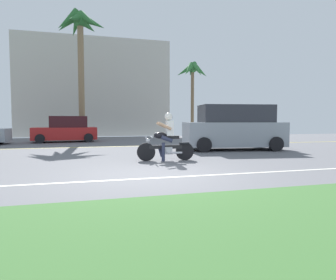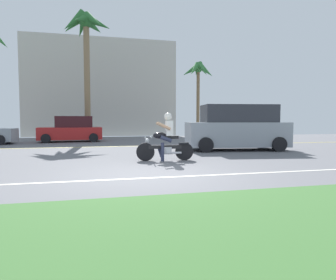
% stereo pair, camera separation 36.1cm
% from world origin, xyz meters
% --- Properties ---
extents(ground, '(56.00, 30.00, 0.04)m').
position_xyz_m(ground, '(0.00, 3.00, -0.02)').
color(ground, slate).
extents(grass_median, '(56.00, 3.80, 0.06)m').
position_xyz_m(grass_median, '(0.00, -4.10, 0.03)').
color(grass_median, '#3D6B33').
rests_on(grass_median, ground).
extents(lane_line_near, '(50.40, 0.12, 0.01)m').
position_xyz_m(lane_line_near, '(0.00, -0.36, 0.00)').
color(lane_line_near, silver).
rests_on(lane_line_near, ground).
extents(lane_line_far, '(50.40, 0.12, 0.01)m').
position_xyz_m(lane_line_far, '(0.00, 8.48, 0.00)').
color(lane_line_far, yellow).
rests_on(lane_line_far, ground).
extents(motorcyclist, '(1.92, 0.63, 1.61)m').
position_xyz_m(motorcyclist, '(1.02, 2.52, 0.68)').
color(motorcyclist, black).
rests_on(motorcyclist, ground).
extents(suv_nearby, '(4.80, 2.61, 2.05)m').
position_xyz_m(suv_nearby, '(5.04, 5.34, 0.99)').
color(suv_nearby, '#8C939E').
rests_on(suv_nearby, ground).
extents(parked_car_1, '(3.96, 2.17, 1.62)m').
position_xyz_m(parked_car_1, '(-2.75, 12.78, 0.75)').
color(parked_car_1, '#AD1E1E').
rests_on(parked_car_1, ground).
extents(palm_tree_0, '(3.54, 3.48, 8.87)m').
position_xyz_m(palm_tree_0, '(-1.79, 14.52, 7.37)').
color(palm_tree_0, '#846B4C').
rests_on(palm_tree_0, ground).
extents(palm_tree_1, '(2.56, 2.60, 5.82)m').
position_xyz_m(palm_tree_1, '(6.46, 14.80, 4.82)').
color(palm_tree_1, brown).
rests_on(palm_tree_1, ground).
extents(building_far, '(12.96, 4.00, 8.40)m').
position_xyz_m(building_far, '(-0.64, 21.00, 4.20)').
color(building_far, '#BCB7AD').
rests_on(building_far, ground).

